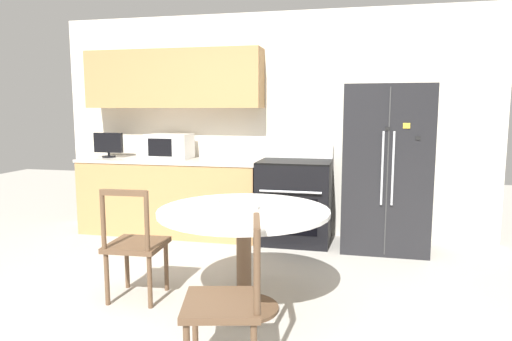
{
  "coord_description": "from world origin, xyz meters",
  "views": [
    {
      "loc": [
        1.05,
        -2.73,
        1.49
      ],
      "look_at": [
        0.18,
        1.15,
        0.95
      ],
      "focal_mm": 32.0,
      "sensor_mm": 36.0,
      "label": 1
    }
  ],
  "objects_px": {
    "microwave": "(170,146)",
    "dining_chair_left": "(135,245)",
    "refrigerator": "(385,168)",
    "oven_range": "(295,201)",
    "countertop_tv": "(108,144)",
    "candle_glass": "(252,205)",
    "dining_chair_near": "(228,303)"
  },
  "relations": [
    {
      "from": "refrigerator",
      "to": "dining_chair_left",
      "type": "xyz_separation_m",
      "value": [
        -1.96,
        -1.82,
        -0.43
      ]
    },
    {
      "from": "refrigerator",
      "to": "countertop_tv",
      "type": "height_order",
      "value": "refrigerator"
    },
    {
      "from": "oven_range",
      "to": "microwave",
      "type": "height_order",
      "value": "microwave"
    },
    {
      "from": "oven_range",
      "to": "candle_glass",
      "type": "relative_size",
      "value": 11.81
    },
    {
      "from": "microwave",
      "to": "refrigerator",
      "type": "bearing_deg",
      "value": -2.19
    },
    {
      "from": "microwave",
      "to": "dining_chair_left",
      "type": "xyz_separation_m",
      "value": [
        0.52,
        -1.91,
        -0.61
      ]
    },
    {
      "from": "candle_glass",
      "to": "dining_chair_near",
      "type": "bearing_deg",
      "value": -85.71
    },
    {
      "from": "microwave",
      "to": "dining_chair_near",
      "type": "bearing_deg",
      "value": -61.26
    },
    {
      "from": "oven_range",
      "to": "countertop_tv",
      "type": "relative_size",
      "value": 2.93
    },
    {
      "from": "oven_range",
      "to": "dining_chair_left",
      "type": "xyz_separation_m",
      "value": [
        -0.99,
        -1.85,
        -0.03
      ]
    },
    {
      "from": "oven_range",
      "to": "microwave",
      "type": "xyz_separation_m",
      "value": [
        -1.52,
        0.06,
        0.58
      ]
    },
    {
      "from": "oven_range",
      "to": "dining_chair_left",
      "type": "bearing_deg",
      "value": -118.24
    },
    {
      "from": "refrigerator",
      "to": "dining_chair_near",
      "type": "distance_m",
      "value": 2.88
    },
    {
      "from": "dining_chair_left",
      "to": "dining_chair_near",
      "type": "bearing_deg",
      "value": -44.06
    },
    {
      "from": "dining_chair_left",
      "to": "oven_range",
      "type": "bearing_deg",
      "value": 58.6
    },
    {
      "from": "countertop_tv",
      "to": "dining_chair_near",
      "type": "xyz_separation_m",
      "value": [
        2.31,
        -2.75,
        -0.63
      ]
    },
    {
      "from": "refrigerator",
      "to": "oven_range",
      "type": "height_order",
      "value": "refrigerator"
    },
    {
      "from": "oven_range",
      "to": "countertop_tv",
      "type": "xyz_separation_m",
      "value": [
        -2.3,
        0.03,
        0.59
      ]
    },
    {
      "from": "dining_chair_near",
      "to": "candle_glass",
      "type": "distance_m",
      "value": 0.93
    },
    {
      "from": "oven_range",
      "to": "candle_glass",
      "type": "height_order",
      "value": "oven_range"
    },
    {
      "from": "refrigerator",
      "to": "dining_chair_left",
      "type": "bearing_deg",
      "value": -137.15
    },
    {
      "from": "oven_range",
      "to": "dining_chair_near",
      "type": "xyz_separation_m",
      "value": [
        0.01,
        -2.72,
        -0.03
      ]
    },
    {
      "from": "dining_chair_left",
      "to": "candle_glass",
      "type": "xyz_separation_m",
      "value": [
        0.94,
        -0.02,
        0.37
      ]
    },
    {
      "from": "dining_chair_near",
      "to": "oven_range",
      "type": "bearing_deg",
      "value": -13.08
    },
    {
      "from": "microwave",
      "to": "dining_chair_left",
      "type": "relative_size",
      "value": 0.56
    },
    {
      "from": "oven_range",
      "to": "dining_chair_near",
      "type": "distance_m",
      "value": 2.72
    },
    {
      "from": "countertop_tv",
      "to": "dining_chair_left",
      "type": "xyz_separation_m",
      "value": [
        1.31,
        -1.88,
        -0.63
      ]
    },
    {
      "from": "countertop_tv",
      "to": "microwave",
      "type": "bearing_deg",
      "value": 2.57
    },
    {
      "from": "refrigerator",
      "to": "countertop_tv",
      "type": "distance_m",
      "value": 3.27
    },
    {
      "from": "refrigerator",
      "to": "countertop_tv",
      "type": "xyz_separation_m",
      "value": [
        -3.27,
        0.06,
        0.19
      ]
    },
    {
      "from": "countertop_tv",
      "to": "candle_glass",
      "type": "distance_m",
      "value": 2.95
    },
    {
      "from": "dining_chair_left",
      "to": "candle_glass",
      "type": "relative_size",
      "value": 9.86
    }
  ]
}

